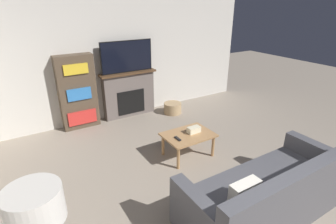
# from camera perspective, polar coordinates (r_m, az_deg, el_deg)

# --- Properties ---
(wall_back) EXTENTS (6.33, 0.06, 2.70)m
(wall_back) POSITION_cam_1_polar(r_m,az_deg,el_deg) (5.89, -9.91, 11.96)
(wall_back) COLOR beige
(wall_back) RESTS_ON ground_plane
(fireplace) EXTENTS (1.26, 0.28, 1.02)m
(fireplace) POSITION_cam_1_polar(r_m,az_deg,el_deg) (5.99, -8.52, 3.95)
(fireplace) COLOR #605651
(fireplace) RESTS_ON ground_plane
(tv) EXTENTS (1.16, 0.03, 0.67)m
(tv) POSITION_cam_1_polar(r_m,az_deg,el_deg) (5.76, -8.93, 11.84)
(tv) COLOR black
(tv) RESTS_ON fireplace
(couch) EXTENTS (2.19, 0.92, 0.84)m
(couch) POSITION_cam_1_polar(r_m,az_deg,el_deg) (3.55, 20.93, -16.49)
(couch) COLOR #4C4C51
(couch) RESTS_ON ground_plane
(coffee_table) EXTENTS (0.82, 0.59, 0.41)m
(coffee_table) POSITION_cam_1_polar(r_m,az_deg,el_deg) (4.41, 4.42, -5.47)
(coffee_table) COLOR #A87A4C
(coffee_table) RESTS_ON ground_plane
(tissue_box) EXTENTS (0.22, 0.12, 0.10)m
(tissue_box) POSITION_cam_1_polar(r_m,az_deg,el_deg) (4.42, 5.63, -3.86)
(tissue_box) COLOR beige
(tissue_box) RESTS_ON coffee_table
(remote_control) EXTENTS (0.04, 0.15, 0.02)m
(remote_control) POSITION_cam_1_polar(r_m,az_deg,el_deg) (4.21, 2.13, -5.81)
(remote_control) COLOR black
(remote_control) RESTS_ON coffee_table
(bookshelf) EXTENTS (0.73, 0.29, 1.51)m
(bookshelf) POSITION_cam_1_polar(r_m,az_deg,el_deg) (5.59, -19.08, 4.04)
(bookshelf) COLOR #4C3D2D
(bookshelf) RESTS_ON ground_plane
(floor_lamp) EXTENTS (0.34, 0.34, 1.46)m
(floor_lamp) POSITION_cam_1_polar(r_m,az_deg,el_deg) (1.88, -26.42, -20.38)
(floor_lamp) COLOR #2D2D2D
(floor_lamp) RESTS_ON ground_plane
(storage_basket) EXTENTS (0.41, 0.41, 0.25)m
(storage_basket) POSITION_cam_1_polar(r_m,az_deg,el_deg) (6.16, 1.01, 0.87)
(storage_basket) COLOR tan
(storage_basket) RESTS_ON ground_plane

